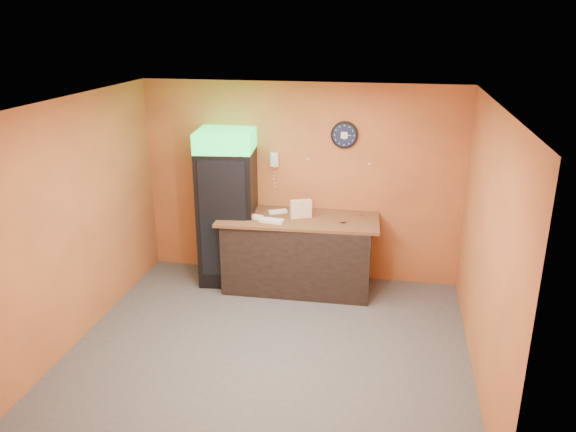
# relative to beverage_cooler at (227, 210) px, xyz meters

# --- Properties ---
(floor) EXTENTS (4.50, 4.50, 0.00)m
(floor) POSITION_rel_beverage_cooler_xyz_m (0.97, -1.60, -1.07)
(floor) COLOR #47474C
(floor) RESTS_ON ground
(back_wall) EXTENTS (4.50, 0.02, 2.80)m
(back_wall) POSITION_rel_beverage_cooler_xyz_m (0.97, 0.40, 0.33)
(back_wall) COLOR #CA7439
(back_wall) RESTS_ON floor
(left_wall) EXTENTS (0.02, 4.00, 2.80)m
(left_wall) POSITION_rel_beverage_cooler_xyz_m (-1.28, -1.60, 0.33)
(left_wall) COLOR #CA7439
(left_wall) RESTS_ON floor
(right_wall) EXTENTS (0.02, 4.00, 2.80)m
(right_wall) POSITION_rel_beverage_cooler_xyz_m (3.22, -1.60, 0.33)
(right_wall) COLOR #CA7439
(right_wall) RESTS_ON floor
(ceiling) EXTENTS (4.50, 4.00, 0.02)m
(ceiling) POSITION_rel_beverage_cooler_xyz_m (0.97, -1.60, 1.73)
(ceiling) COLOR white
(ceiling) RESTS_ON back_wall
(beverage_cooler) EXTENTS (0.84, 0.85, 2.18)m
(beverage_cooler) POSITION_rel_beverage_cooler_xyz_m (0.00, 0.00, 0.00)
(beverage_cooler) COLOR black
(beverage_cooler) RESTS_ON floor
(prep_counter) EXTENTS (2.01, 0.93, 1.00)m
(prep_counter) POSITION_rel_beverage_cooler_xyz_m (1.03, -0.04, -0.57)
(prep_counter) COLOR black
(prep_counter) RESTS_ON floor
(wall_clock) EXTENTS (0.37, 0.06, 0.37)m
(wall_clock) POSITION_rel_beverage_cooler_xyz_m (1.58, 0.37, 1.04)
(wall_clock) COLOR black
(wall_clock) RESTS_ON back_wall
(wall_phone) EXTENTS (0.11, 0.10, 0.20)m
(wall_phone) POSITION_rel_beverage_cooler_xyz_m (0.61, 0.35, 0.66)
(wall_phone) COLOR white
(wall_phone) RESTS_ON back_wall
(butcher_paper) EXTENTS (2.22, 1.02, 0.04)m
(butcher_paper) POSITION_rel_beverage_cooler_xyz_m (1.03, -0.04, -0.05)
(butcher_paper) COLOR brown
(butcher_paper) RESTS_ON prep_counter
(sub_roll_stack) EXTENTS (0.30, 0.21, 0.24)m
(sub_roll_stack) POSITION_rel_beverage_cooler_xyz_m (1.06, -0.04, 0.09)
(sub_roll_stack) COLOR beige
(sub_roll_stack) RESTS_ON butcher_paper
(wrapped_sandwich_left) EXTENTS (0.29, 0.18, 0.04)m
(wrapped_sandwich_left) POSITION_rel_beverage_cooler_xyz_m (0.42, -0.18, -0.01)
(wrapped_sandwich_left) COLOR white
(wrapped_sandwich_left) RESTS_ON butcher_paper
(wrapped_sandwich_mid) EXTENTS (0.33, 0.16, 0.04)m
(wrapped_sandwich_mid) POSITION_rel_beverage_cooler_xyz_m (0.71, -0.30, -0.01)
(wrapped_sandwich_mid) COLOR white
(wrapped_sandwich_mid) RESTS_ON butcher_paper
(wrapped_sandwich_right) EXTENTS (0.27, 0.21, 0.04)m
(wrapped_sandwich_right) POSITION_rel_beverage_cooler_xyz_m (0.71, 0.09, -0.01)
(wrapped_sandwich_right) COLOR white
(wrapped_sandwich_right) RESTS_ON butcher_paper
(kitchen_tool) EXTENTS (0.06, 0.06, 0.06)m
(kitchen_tool) POSITION_rel_beverage_cooler_xyz_m (1.10, 0.04, -0.00)
(kitchen_tool) COLOR silver
(kitchen_tool) RESTS_ON butcher_paper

